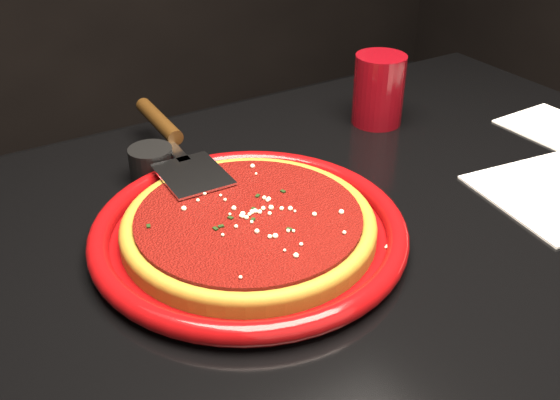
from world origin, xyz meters
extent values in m
cylinder|color=#6F0607|center=(-0.10, 0.03, 0.76)|extent=(0.45, 0.45, 0.03)
cylinder|color=brown|center=(-0.10, 0.03, 0.77)|extent=(0.36, 0.36, 0.01)
torus|color=brown|center=(-0.10, 0.03, 0.78)|extent=(0.36, 0.36, 0.02)
cylinder|color=#690F0B|center=(-0.10, 0.03, 0.78)|extent=(0.32, 0.32, 0.01)
cylinder|color=maroon|center=(0.24, 0.21, 0.81)|extent=(0.09, 0.09, 0.11)
cube|color=white|center=(0.30, -0.09, 0.75)|extent=(0.20, 0.20, 0.00)
cube|color=white|center=(0.46, 0.05, 0.75)|extent=(0.13, 0.14, 0.00)
cylinder|color=black|center=(-0.14, 0.23, 0.77)|extent=(0.07, 0.07, 0.05)
camera|label=1|loc=(-0.38, -0.50, 1.18)|focal=40.00mm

